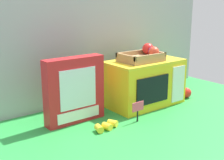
{
  "coord_description": "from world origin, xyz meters",
  "views": [
    {
      "loc": [
        -1.02,
        -1.18,
        0.58
      ],
      "look_at": [
        -0.09,
        0.03,
        0.17
      ],
      "focal_mm": 48.84,
      "sensor_mm": 36.0,
      "label": 1
    }
  ],
  "objects": [
    {
      "name": "display_back_panel",
      "position": [
        0.0,
        0.27,
        0.31
      ],
      "size": [
        1.61,
        0.03,
        0.63
      ],
      "primitive_type": "cube",
      "color": "#A0A3A8",
      "rests_on": "ground"
    },
    {
      "name": "loose_toy_apple",
      "position": [
        0.41,
        -0.05,
        0.03
      ],
      "size": [
        0.06,
        0.06,
        0.06
      ],
      "primitive_type": "sphere",
      "color": "red",
      "rests_on": "ground"
    },
    {
      "name": "ground_plane",
      "position": [
        0.0,
        0.0,
        0.0
      ],
      "size": [
        1.7,
        1.7,
        0.0
      ],
      "primitive_type": "plane",
      "color": "green",
      "rests_on": "ground"
    },
    {
      "name": "toy_microwave",
      "position": [
        0.13,
        0.02,
        0.13
      ],
      "size": [
        0.43,
        0.25,
        0.25
      ],
      "color": "yellow",
      "rests_on": "ground"
    },
    {
      "name": "food_groups_crate",
      "position": [
        0.12,
        0.02,
        0.28
      ],
      "size": [
        0.23,
        0.16,
        0.09
      ],
      "color": "#A37F51",
      "rests_on": "toy_microwave"
    },
    {
      "name": "loose_toy_banana",
      "position": [
        -0.25,
        -0.13,
        0.02
      ],
      "size": [
        0.13,
        0.07,
        0.03
      ],
      "color": "yellow",
      "rests_on": "ground"
    },
    {
      "name": "cookie_set_box",
      "position": [
        -0.32,
        0.04,
        0.16
      ],
      "size": [
        0.3,
        0.07,
        0.32
      ],
      "color": "red",
      "rests_on": "ground"
    },
    {
      "name": "price_sign",
      "position": [
        -0.07,
        -0.15,
        0.07
      ],
      "size": [
        0.07,
        0.01,
        0.1
      ],
      "color": "black",
      "rests_on": "ground"
    }
  ]
}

